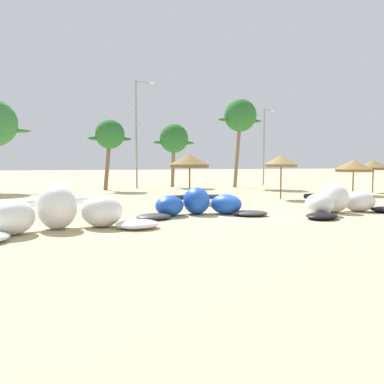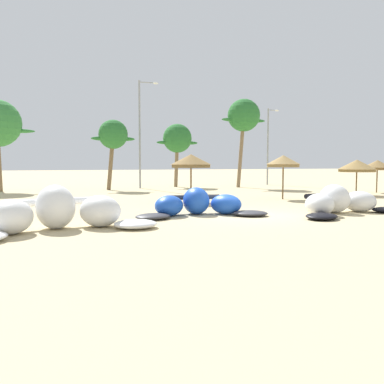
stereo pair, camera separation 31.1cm
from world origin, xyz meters
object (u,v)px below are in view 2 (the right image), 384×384
Objects in this scene: kite_left at (198,205)px; beach_umbrella_outermost at (377,165)px; palm_center_left at (177,139)px; lamppost_east_center at (269,142)px; kite_left_of_center at (340,203)px; palm_center_right at (244,116)px; beach_umbrella_middle at (283,161)px; beach_umbrella_near_palms at (357,166)px; kite_far_left at (58,213)px; beach_umbrella_near_van at (191,161)px; lamppost_west_center at (141,129)px; palm_left_of_gap at (113,135)px.

beach_umbrella_outermost is at bearing 22.81° from kite_left.
lamppost_east_center reaches higher than palm_center_left.
beach_umbrella_outermost reaches higher than kite_left_of_center.
palm_center_right is at bearing 122.56° from beach_umbrella_outermost.
beach_umbrella_middle reaches higher than beach_umbrella_near_palms.
beach_umbrella_near_palms is 0.33× the size of lamppost_east_center.
kite_left_of_center is 2.32× the size of beach_umbrella_near_palms.
kite_far_left is 1.08× the size of palm_center_left.
kite_far_left is at bearing -158.20° from beach_umbrella_near_palms.
beach_umbrella_near_van reaches higher than beach_umbrella_near_palms.
kite_far_left is at bearing -131.68° from palm_center_right.
lamppost_west_center is at bearing 88.92° from beach_umbrella_near_van.
palm_center_right is at bearing 48.32° from kite_far_left.
beach_umbrella_near_palms is 0.43× the size of palm_center_left.
lamppost_east_center is at bearing 51.84° from kite_left.
kite_left_of_center is 0.76× the size of lamppost_east_center.
lamppost_east_center reaches higher than beach_umbrella_outermost.
beach_umbrella_middle is 0.35× the size of lamppost_east_center.
palm_center_left reaches higher than beach_umbrella_middle.
lamppost_west_center is at bearing 133.54° from beach_umbrella_near_palms.
kite_left is 27.77m from lamppost_east_center.
lamppost_west_center is (-3.98, -1.03, 0.83)m from palm_center_left.
beach_umbrella_near_van is at bearing -177.88° from beach_umbrella_near_palms.
kite_left is at bearing -123.32° from palm_center_right.
kite_left_of_center is 2.42× the size of beach_umbrella_outermost.
beach_umbrella_outermost is (10.52, 2.31, -0.28)m from beach_umbrella_middle.
beach_umbrella_near_palms reaches higher than kite_left_of_center.
palm_left_of_gap is at bearing 142.35° from beach_umbrella_near_palms.
beach_umbrella_outermost is 0.42× the size of palm_center_left.
beach_umbrella_near_palms is at bearing -37.65° from palm_left_of_gap.
beach_umbrella_near_van is 1.11× the size of beach_umbrella_outermost.
kite_left_of_center is 9.37m from beach_umbrella_near_van.
palm_left_of_gap is 17.93m from lamppost_east_center.
beach_umbrella_middle is 0.47× the size of palm_left_of_gap.
beach_umbrella_outermost is at bearing 38.62° from kite_left_of_center.
palm_left_of_gap reaches higher than kite_left.
kite_left is 6.59m from beach_umbrella_near_van.
beach_umbrella_middle is at bearing -55.65° from palm_left_of_gap.
palm_center_left reaches higher than kite_left.
palm_center_right reaches higher than beach_umbrella_outermost.
palm_center_right is (-6.71, 10.51, 4.81)m from beach_umbrella_outermost.
palm_center_right reaches higher than palm_left_of_gap.
kite_left is 21.13m from lamppost_west_center.
beach_umbrella_outermost is at bearing 12.37° from beach_umbrella_middle.
beach_umbrella_near_palms is at bearing 6.94° from beach_umbrella_middle.
kite_left_of_center is at bearing -88.97° from palm_center_left.
kite_far_left is 24.56m from lamppost_west_center.
palm_center_right reaches higher than beach_umbrella_middle.
kite_left is at bearing -128.16° from lamppost_east_center.
palm_left_of_gap reaches higher than beach_umbrella_near_palms.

